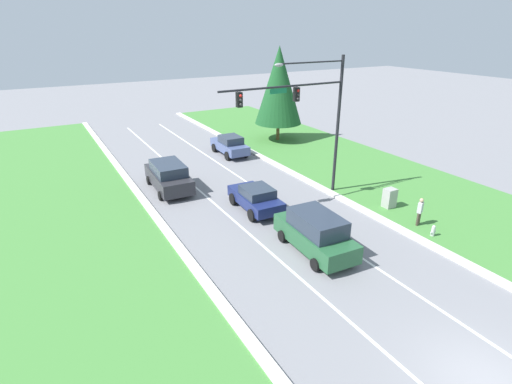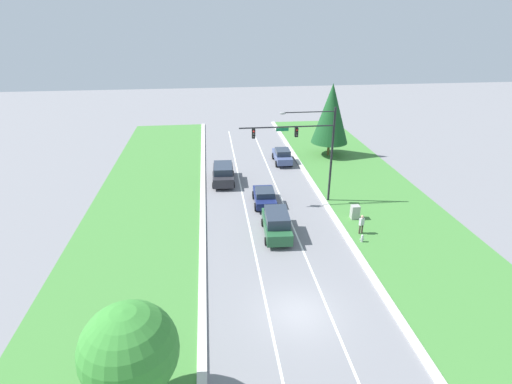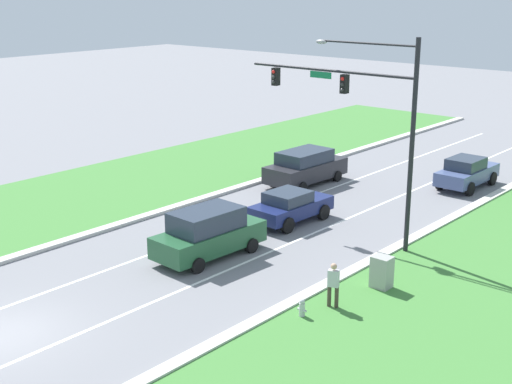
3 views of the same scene
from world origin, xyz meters
TOP-DOWN VIEW (x-y plane):
  - ground_plane at (0.00, 0.00)m, footprint 160.00×160.00m
  - lane_stripe_inner_right at (1.80, 0.00)m, footprint 0.14×81.00m
  - traffic_signal_mast at (3.83, 14.94)m, footprint 8.43×0.41m
  - navy_sedan at (0.03, 14.88)m, footprint 2.17×4.30m
  - charcoal_suv at (-3.50, 20.73)m, footprint 2.42×5.16m
  - slate_blue_sedan at (3.69, 25.89)m, footprint 2.03×4.49m
  - forest_suv at (0.21, 9.23)m, footprint 2.33×4.96m
  - utility_cabinet at (7.31, 11.05)m, footprint 0.70×0.60m
  - pedestrian at (6.91, 8.52)m, footprint 0.43×0.34m
  - fire_hydrant at (6.55, 7.24)m, footprint 0.34×0.20m

SIDE VIEW (x-z plane):
  - ground_plane at x=0.00m, z-range 0.00..0.00m
  - lane_stripe_inner_right at x=1.80m, z-range 0.00..0.01m
  - fire_hydrant at x=6.55m, z-range -0.01..0.69m
  - utility_cabinet at x=7.31m, z-range 0.00..1.28m
  - navy_sedan at x=0.03m, z-range 0.03..1.57m
  - slate_blue_sedan at x=3.69m, z-range 0.02..1.72m
  - pedestrian at x=6.91m, z-range 0.09..1.78m
  - charcoal_suv at x=-3.50m, z-range 0.02..1.94m
  - forest_suv at x=0.21m, z-range 0.01..2.05m
  - traffic_signal_mast at x=3.83m, z-range 1.44..10.29m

